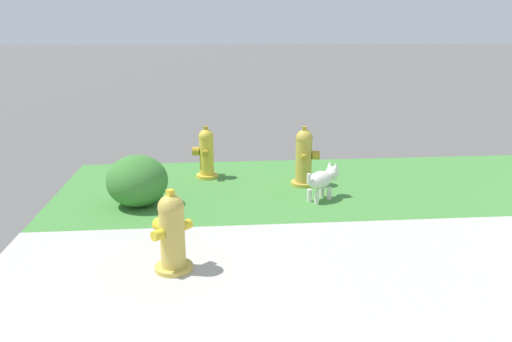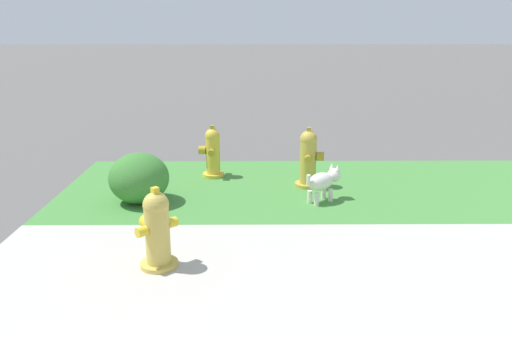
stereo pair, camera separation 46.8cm
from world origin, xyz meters
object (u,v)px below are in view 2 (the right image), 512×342
Objects in this scene: fire_hydrant_near_corner at (213,152)px; small_white_dog at (323,181)px; shrub_bush_mid_verge at (139,178)px; fire_hydrant_by_grass_verge at (157,230)px; fire_hydrant_at_driveway at (308,158)px.

small_white_dog is (1.44, -1.08, -0.10)m from fire_hydrant_near_corner.
shrub_bush_mid_verge is (-0.82, -1.09, -0.05)m from fire_hydrant_near_corner.
small_white_dog is at bearing 2.86° from fire_hydrant_by_grass_verge.
fire_hydrant_by_grass_verge reaches higher than fire_hydrant_near_corner.
fire_hydrant_by_grass_verge is 1.03× the size of shrub_bush_mid_verge.
shrub_bush_mid_verge is (-2.26, -0.01, 0.05)m from small_white_dog.
shrub_bush_mid_verge is at bearing 141.51° from small_white_dog.
fire_hydrant_near_corner is 1.03× the size of shrub_bush_mid_verge.
fire_hydrant_by_grass_verge is 2.45m from small_white_dog.
fire_hydrant_at_driveway is (1.60, 2.36, 0.03)m from fire_hydrant_by_grass_verge.
fire_hydrant_by_grass_verge is at bearing -173.26° from small_white_dog.
fire_hydrant_near_corner reaches higher than small_white_dog.
fire_hydrant_by_grass_verge is at bearing 177.92° from fire_hydrant_near_corner.
small_white_dog is (1.72, 1.74, -0.10)m from fire_hydrant_by_grass_verge.
fire_hydrant_near_corner is at bearing 104.35° from small_white_dog.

